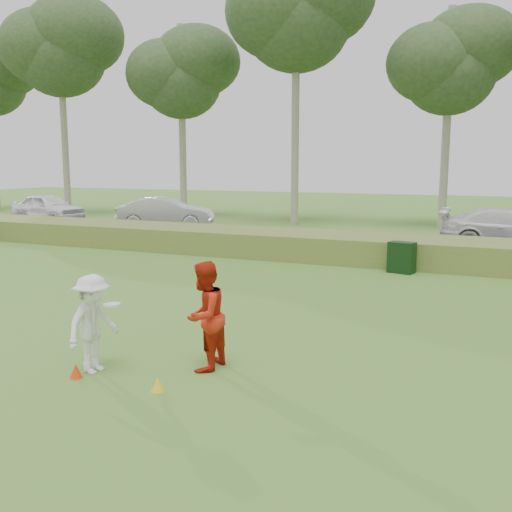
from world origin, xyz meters
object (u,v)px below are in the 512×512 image
at_px(utility_cabinet, 402,257).
at_px(car_mid, 166,213).
at_px(player_white, 93,324).
at_px(cone_yellow, 158,384).
at_px(player_red, 204,316).
at_px(cone_orange, 76,371).
at_px(car_left, 48,208).

relative_size(utility_cabinet, car_mid, 0.20).
bearing_deg(player_white, utility_cabinet, -11.98).
bearing_deg(cone_yellow, utility_cabinet, 81.43).
height_order(player_red, cone_orange, player_red).
xyz_separation_m(player_red, car_mid, (-12.03, 17.48, -0.03)).
bearing_deg(player_white, cone_orange, 168.06).
xyz_separation_m(player_red, cone_orange, (-1.70, -1.20, -0.80)).
bearing_deg(player_white, car_mid, 33.48).
relative_size(cone_orange, car_left, 0.05).
relative_size(car_left, car_mid, 0.96).
bearing_deg(player_red, car_mid, -144.42).
height_order(cone_orange, utility_cabinet, utility_cabinet).
bearing_deg(car_left, cone_orange, -127.22).
relative_size(player_white, cone_yellow, 7.08).
height_order(cone_yellow, car_mid, car_mid).
height_order(cone_orange, cone_yellow, cone_yellow).
bearing_deg(utility_cabinet, car_mid, 163.88).
xyz_separation_m(cone_orange, car_mid, (-10.32, 18.67, 0.78)).
relative_size(player_red, car_mid, 0.36).
distance_m(utility_cabinet, car_left, 23.34).
distance_m(player_red, utility_cabinet, 10.23).
height_order(player_white, cone_yellow, player_white).
xyz_separation_m(player_white, cone_yellow, (1.42, -0.28, -0.70)).
distance_m(player_white, cone_yellow, 1.61).
bearing_deg(cone_yellow, car_mid, 122.46).
relative_size(utility_cabinet, car_left, 0.20).
bearing_deg(cone_yellow, player_red, 80.59).
height_order(cone_orange, car_left, car_left).
bearing_deg(player_red, utility_cabinet, 172.58).
xyz_separation_m(player_red, car_left, (-20.50, 17.88, -0.03)).
xyz_separation_m(player_white, player_red, (1.61, 0.85, 0.10)).
bearing_deg(cone_yellow, cone_orange, -177.55).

